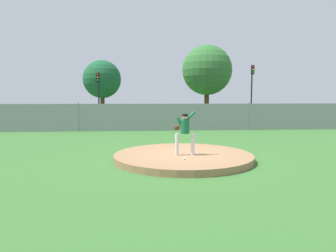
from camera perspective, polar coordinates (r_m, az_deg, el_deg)
The scene contains 15 objects.
ground_plane at distance 17.45m, azimuth 0.38°, elevation -2.33°, with size 80.00×80.00×0.00m, color #386B2D.
asphalt_strip at distance 25.88m, azimuth -1.17°, elevation 0.23°, with size 44.00×7.00×0.01m, color #2B2B2D.
pitchers_mound at distance 11.55m, azimuth 2.86°, elevation -5.79°, with size 5.20×5.20×0.24m, color #99704C.
pitcher_youth at distance 11.15m, azimuth 3.14°, elevation -0.68°, with size 0.79×0.32×1.63m.
baseball at distance 10.45m, azimuth 3.10°, elevation -6.12°, with size 0.07×0.07×0.07m, color white.
chainlink_fence at distance 21.33m, azimuth -0.50°, elevation 1.66°, with size 29.96×0.07×2.00m.
parked_car_navy at distance 26.12m, azimuth -2.69°, elevation 1.93°, with size 2.12×4.19×1.58m.
parked_car_red at distance 25.99m, azimuth 8.34°, elevation 2.05°, with size 1.96×4.35×1.78m.
parked_car_teal at distance 27.18m, azimuth -22.26°, elevation 1.77°, with size 2.14×4.75×1.70m.
parked_car_champagne at distance 25.61m, azimuth -9.45°, elevation 1.93°, with size 1.95×4.25×1.73m.
traffic_cone_orange at distance 29.03m, azimuth -14.00°, elevation 1.15°, with size 0.40×0.40×0.55m.
traffic_light_near at distance 30.43m, azimuth -12.91°, elevation 6.93°, with size 0.28×0.46×4.69m.
traffic_light_far at distance 32.19m, azimuth 15.47°, elevation 7.72°, with size 0.28×0.46×5.54m.
tree_bushy_near at distance 36.14m, azimuth -12.27°, elevation 8.53°, with size 4.35×4.35×6.57m.
tree_slender_far at distance 34.53m, azimuth 7.32°, elevation 10.32°, with size 5.52×5.52×8.09m.
Camera 1 is at (-1.43, -11.23, 2.37)m, focal length 32.52 mm.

